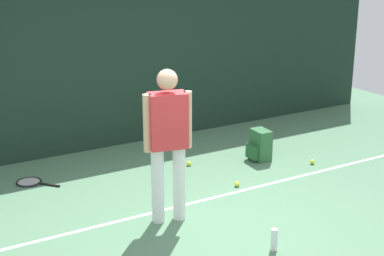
# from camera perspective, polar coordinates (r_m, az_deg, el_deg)

# --- Properties ---
(ground_plane) EXTENTS (12.00, 12.00, 0.00)m
(ground_plane) POSITION_cam_1_polar(r_m,az_deg,el_deg) (6.45, 1.81, -9.43)
(ground_plane) COLOR #4C7556
(back_fence) EXTENTS (10.00, 0.10, 2.28)m
(back_fence) POSITION_cam_1_polar(r_m,az_deg,el_deg) (8.63, -8.76, 5.41)
(back_fence) COLOR #192D23
(back_fence) RESTS_ON ground
(court_line) EXTENTS (9.00, 0.05, 0.00)m
(court_line) POSITION_cam_1_polar(r_m,az_deg,el_deg) (6.91, -0.79, -7.51)
(court_line) COLOR white
(court_line) RESTS_ON ground
(tennis_player) EXTENTS (0.52, 0.30, 1.70)m
(tennis_player) POSITION_cam_1_polar(r_m,az_deg,el_deg) (6.20, -2.36, -0.89)
(tennis_player) COLOR white
(tennis_player) RESTS_ON ground
(tennis_racket) EXTENTS (0.54, 0.58, 0.03)m
(tennis_racket) POSITION_cam_1_polar(r_m,az_deg,el_deg) (7.78, -15.44, -5.11)
(tennis_racket) COLOR black
(tennis_racket) RESTS_ON ground
(backpack) EXTENTS (0.29, 0.31, 0.44)m
(backpack) POSITION_cam_1_polar(r_m,az_deg,el_deg) (8.28, 6.61, -1.72)
(backpack) COLOR #2D6038
(backpack) RESTS_ON ground
(tennis_ball_near_player) EXTENTS (0.07, 0.07, 0.07)m
(tennis_ball_near_player) POSITION_cam_1_polar(r_m,az_deg,el_deg) (8.06, -0.30, -3.48)
(tennis_ball_near_player) COLOR #CCE033
(tennis_ball_near_player) RESTS_ON ground
(tennis_ball_by_fence) EXTENTS (0.07, 0.07, 0.07)m
(tennis_ball_by_fence) POSITION_cam_1_polar(r_m,az_deg,el_deg) (7.42, 4.41, -5.47)
(tennis_ball_by_fence) COLOR #CCE033
(tennis_ball_by_fence) RESTS_ON ground
(tennis_ball_mid_court) EXTENTS (0.07, 0.07, 0.07)m
(tennis_ball_mid_court) POSITION_cam_1_polar(r_m,az_deg,el_deg) (8.29, 11.65, -3.26)
(tennis_ball_mid_court) COLOR #CCE033
(tennis_ball_mid_court) RESTS_ON ground
(water_bottle) EXTENTS (0.07, 0.07, 0.23)m
(water_bottle) POSITION_cam_1_polar(r_m,az_deg,el_deg) (5.97, 8.01, -10.73)
(water_bottle) COLOR white
(water_bottle) RESTS_ON ground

